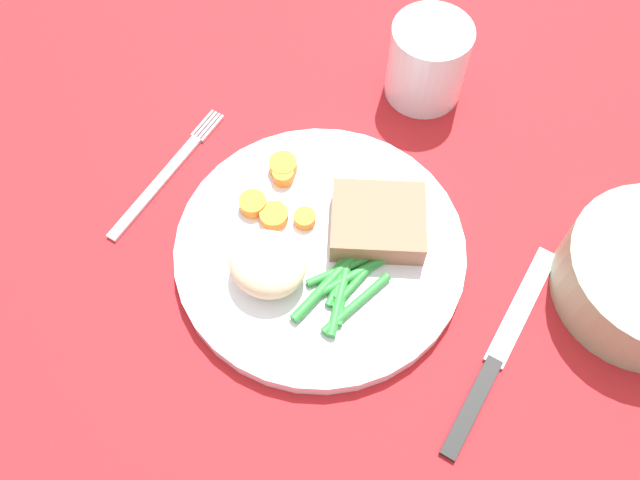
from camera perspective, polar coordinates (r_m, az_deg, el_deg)
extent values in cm
cube|color=red|center=(59.15, 3.97, -2.37)|extent=(120.00, 90.00, 2.00)
cylinder|color=white|center=(57.78, 0.00, -0.84)|extent=(25.33, 25.33, 1.60)
cube|color=#936047|center=(56.95, 5.03, 1.60)|extent=(10.33, 9.86, 2.59)
ellipsoid|color=beige|center=(54.33, -4.55, -2.09)|extent=(6.54, 6.00, 3.77)
cylinder|color=orange|center=(60.19, -3.20, 5.61)|extent=(1.95, 1.95, 1.19)
cylinder|color=orange|center=(58.10, -4.01, 2.12)|extent=(2.55, 2.55, 0.98)
cylinder|color=orange|center=(58.78, -5.82, 3.13)|extent=(2.45, 2.45, 1.15)
cylinder|color=orange|center=(57.73, -1.46, 1.69)|extent=(1.95, 1.95, 0.97)
cylinder|color=orange|center=(60.74, -3.21, 6.42)|extent=(2.55, 2.55, 1.24)
cylinder|color=#2D8C38|center=(55.49, 2.52, -2.90)|extent=(3.74, 5.98, 0.79)
cylinder|color=#2D8C38|center=(54.81, 2.08, -4.55)|extent=(3.02, 5.80, 0.68)
cylinder|color=#2D8C38|center=(55.02, 0.20, -4.04)|extent=(1.12, 5.92, 0.62)
cylinder|color=#2D8C38|center=(54.64, 1.68, -4.74)|extent=(3.08, 7.27, 0.83)
cylinder|color=#2D8C38|center=(54.41, 3.16, -5.53)|extent=(2.79, 7.27, 0.76)
cylinder|color=#2D8C38|center=(55.84, 2.33, -2.31)|extent=(1.59, 7.90, 0.65)
cylinder|color=#2D8C38|center=(55.60, 1.61, -2.66)|extent=(3.83, 5.18, 0.73)
cylinder|color=#2D8C38|center=(55.58, 3.74, -2.97)|extent=(1.91, 7.96, 0.68)
cylinder|color=#2D8C38|center=(55.72, 1.86, -2.46)|extent=(2.58, 5.53, 0.70)
cylinder|color=#2D8C38|center=(54.87, 0.38, -4.08)|extent=(2.18, 7.73, 0.88)
cube|color=silver|center=(63.67, -14.02, 4.49)|extent=(1.00, 13.00, 0.40)
cube|color=silver|center=(67.12, -10.11, 9.88)|extent=(0.24, 3.60, 0.40)
cube|color=silver|center=(66.93, -9.83, 9.75)|extent=(0.24, 3.60, 0.40)
cube|color=silver|center=(66.75, -9.55, 9.62)|extent=(0.24, 3.60, 0.40)
cube|color=silver|center=(66.57, -9.27, 9.49)|extent=(0.24, 3.60, 0.40)
cube|color=black|center=(54.81, 12.98, -13.88)|extent=(1.30, 9.00, 0.64)
cube|color=silver|center=(58.73, 17.03, -5.48)|extent=(1.70, 12.00, 0.40)
cylinder|color=silver|center=(66.96, 9.28, 14.99)|extent=(7.72, 7.72, 8.12)
cylinder|color=silver|center=(68.66, 8.99, 13.66)|extent=(7.11, 7.11, 3.43)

